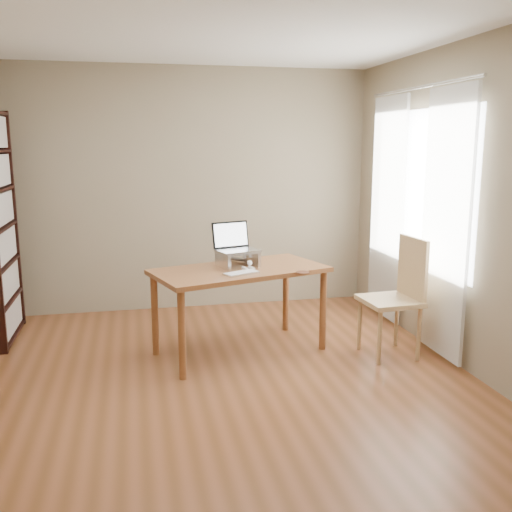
% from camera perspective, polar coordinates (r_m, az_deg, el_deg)
% --- Properties ---
extents(room, '(4.04, 4.54, 2.64)m').
position_cam_1_polar(room, '(4.03, -3.51, 4.06)').
color(room, brown).
rests_on(room, ground).
extents(curtains, '(0.03, 1.90, 2.25)m').
position_cam_1_polar(curtains, '(5.39, 15.46, 4.10)').
color(curtains, white).
rests_on(curtains, ground).
extents(desk, '(1.60, 1.13, 0.75)m').
position_cam_1_polar(desk, '(4.89, -1.63, -2.31)').
color(desk, brown).
rests_on(desk, ground).
extents(laptop_stand, '(0.32, 0.25, 0.13)m').
position_cam_1_polar(laptop_stand, '(4.93, -1.82, -0.10)').
color(laptop_stand, silver).
rests_on(laptop_stand, desk).
extents(laptop, '(0.40, 0.38, 0.24)m').
position_cam_1_polar(laptop, '(4.97, -1.95, 1.28)').
color(laptop, silver).
rests_on(laptop, laptop_stand).
extents(keyboard, '(0.32, 0.24, 0.02)m').
position_cam_1_polar(keyboard, '(4.65, -1.50, -1.72)').
color(keyboard, silver).
rests_on(keyboard, desk).
extents(coaster, '(0.11, 0.11, 0.01)m').
position_cam_1_polar(coaster, '(4.72, 4.71, -1.63)').
color(coaster, brown).
rests_on(coaster, desk).
extents(cat, '(0.24, 0.48, 0.15)m').
position_cam_1_polar(cat, '(4.97, -1.65, -0.26)').
color(cat, '#413833').
rests_on(cat, desk).
extents(chair, '(0.48, 0.48, 1.02)m').
position_cam_1_polar(chair, '(5.01, 14.10, -3.53)').
color(chair, tan).
rests_on(chair, ground).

